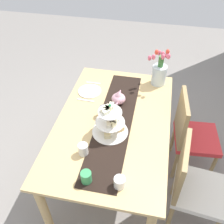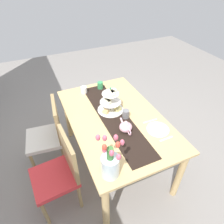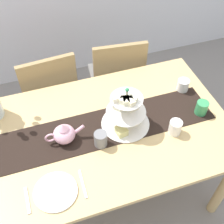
% 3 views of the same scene
% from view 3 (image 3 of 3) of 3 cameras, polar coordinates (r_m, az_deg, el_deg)
% --- Properties ---
extents(ground_plane, '(8.00, 8.00, 0.00)m').
position_cam_3_polar(ground_plane, '(2.42, -1.07, -14.79)').
color(ground_plane, gray).
extents(dining_table, '(1.56, 0.98, 0.76)m').
position_cam_3_polar(dining_table, '(1.86, -1.35, -5.50)').
color(dining_table, tan).
rests_on(dining_table, ground_plane).
extents(chair_left, '(0.45, 0.45, 0.91)m').
position_cam_3_polar(chair_left, '(2.42, -12.20, 3.93)').
color(chair_left, '#9C8254').
rests_on(chair_left, ground_plane).
extents(chair_right, '(0.46, 0.46, 0.91)m').
position_cam_3_polar(chair_right, '(2.50, 0.87, 6.94)').
color(chair_right, '#9C8254').
rests_on(chair_right, ground_plane).
extents(table_runner, '(1.39, 0.30, 0.00)m').
position_cam_3_polar(table_runner, '(1.78, -1.56, -3.09)').
color(table_runner, black).
rests_on(table_runner, dining_table).
extents(tiered_cake_stand, '(0.30, 0.30, 0.30)m').
position_cam_3_polar(tiered_cake_stand, '(1.72, 2.64, -0.18)').
color(tiered_cake_stand, beige).
rests_on(tiered_cake_stand, table_runner).
extents(teapot, '(0.24, 0.13, 0.14)m').
position_cam_3_polar(teapot, '(1.70, -9.49, -4.26)').
color(teapot, '#E5A8BC').
rests_on(teapot, table_runner).
extents(cream_jug, '(0.08, 0.08, 0.08)m').
position_cam_3_polar(cream_jug, '(2.04, 13.87, 5.17)').
color(cream_jug, white).
rests_on(cream_jug, dining_table).
extents(dinner_plate_left, '(0.23, 0.23, 0.01)m').
position_cam_3_polar(dinner_plate_left, '(1.57, -11.10, -15.20)').
color(dinner_plate_left, white).
rests_on(dinner_plate_left, dining_table).
extents(fork_left, '(0.02, 0.15, 0.01)m').
position_cam_3_polar(fork_left, '(1.59, -16.40, -16.40)').
color(fork_left, silver).
rests_on(fork_left, dining_table).
extents(knife_left, '(0.02, 0.17, 0.01)m').
position_cam_3_polar(knife_left, '(1.58, -5.80, -13.94)').
color(knife_left, silver).
rests_on(knife_left, dining_table).
extents(mug_grey, '(0.08, 0.08, 0.09)m').
position_cam_3_polar(mug_grey, '(1.66, -2.27, -5.38)').
color(mug_grey, slate).
rests_on(mug_grey, table_runner).
extents(mug_white_text, '(0.08, 0.08, 0.09)m').
position_cam_3_polar(mug_white_text, '(1.76, 12.40, -2.99)').
color(mug_white_text, white).
rests_on(mug_white_text, dining_table).
extents(mug_orange, '(0.08, 0.08, 0.09)m').
position_cam_3_polar(mug_orange, '(1.91, 17.32, 0.78)').
color(mug_orange, '#389356').
rests_on(mug_orange, dining_table).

